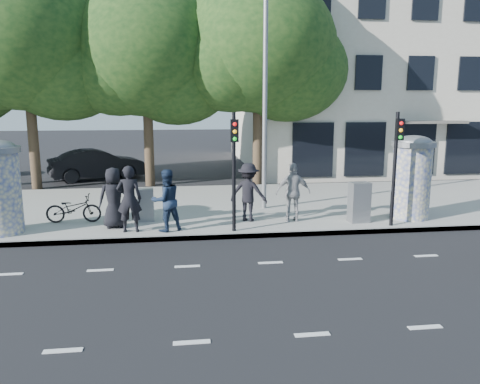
{
  "coord_description": "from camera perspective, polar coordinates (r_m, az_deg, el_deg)",
  "views": [
    {
      "loc": [
        -2.13,
        -9.18,
        3.8
      ],
      "look_at": [
        -0.47,
        3.5,
        1.36
      ],
      "focal_mm": 35.0,
      "sensor_mm": 36.0,
      "label": 1
    }
  ],
  "objects": [
    {
      "name": "ground",
      "position": [
        10.16,
        5.29,
        -11.2
      ],
      "size": [
        120.0,
        120.0,
        0.0
      ],
      "primitive_type": "plane",
      "color": "black",
      "rests_on": "ground"
    },
    {
      "name": "sidewalk",
      "position": [
        17.23,
        -0.17,
        -1.69
      ],
      "size": [
        40.0,
        8.0,
        0.15
      ],
      "primitive_type": "cube",
      "color": "gray",
      "rests_on": "ground"
    },
    {
      "name": "curb",
      "position": [
        13.44,
        1.97,
        -5.3
      ],
      "size": [
        40.0,
        0.1,
        0.16
      ],
      "primitive_type": "cube",
      "color": "slate",
      "rests_on": "ground"
    },
    {
      "name": "lane_dash_near",
      "position": [
        8.23,
        8.8,
        -16.81
      ],
      "size": [
        32.0,
        0.12,
        0.01
      ],
      "primitive_type": "cube",
      "color": "silver",
      "rests_on": "ground"
    },
    {
      "name": "lane_dash_far",
      "position": [
        11.44,
        3.74,
        -8.6
      ],
      "size": [
        32.0,
        0.12,
        0.01
      ],
      "primitive_type": "cube",
      "color": "silver",
      "rests_on": "ground"
    },
    {
      "name": "ad_column_right",
      "position": [
        15.86,
        20.18,
        1.93
      ],
      "size": [
        1.36,
        1.36,
        2.65
      ],
      "color": "beige",
      "rests_on": "sidewalk"
    },
    {
      "name": "traffic_pole_near",
      "position": [
        13.16,
        -0.73,
        3.95
      ],
      "size": [
        0.22,
        0.31,
        3.4
      ],
      "color": "black",
      "rests_on": "sidewalk"
    },
    {
      "name": "traffic_pole_far",
      "position": [
        14.52,
        18.49,
        4.04
      ],
      "size": [
        0.22,
        0.31,
        3.4
      ],
      "color": "black",
      "rests_on": "sidewalk"
    },
    {
      "name": "street_lamp",
      "position": [
        16.12,
        3.13,
        14.32
      ],
      "size": [
        0.25,
        0.93,
        8.0
      ],
      "color": "slate",
      "rests_on": "sidewalk"
    },
    {
      "name": "tree_mid_left",
      "position": [
        22.76,
        -24.74,
        16.65
      ],
      "size": [
        7.2,
        7.2,
        9.57
      ],
      "color": "#38281C",
      "rests_on": "ground"
    },
    {
      "name": "tree_near_left",
      "position": [
        22.04,
        -11.45,
        16.48
      ],
      "size": [
        6.8,
        6.8,
        8.97
      ],
      "color": "#38281C",
      "rests_on": "ground"
    },
    {
      "name": "tree_center",
      "position": [
        21.93,
        2.23,
        17.36
      ],
      "size": [
        7.0,
        7.0,
        9.3
      ],
      "color": "#38281C",
      "rests_on": "ground"
    },
    {
      "name": "building",
      "position": [
        32.49,
        18.94,
        14.1
      ],
      "size": [
        20.3,
        15.85,
        12.0
      ],
      "color": "#BBB19D",
      "rests_on": "ground"
    },
    {
      "name": "ped_a",
      "position": [
        14.26,
        -15.12,
        -0.68
      ],
      "size": [
        1.0,
        0.78,
        1.81
      ],
      "primitive_type": "imported",
      "rotation": [
        0.0,
        0.0,
        3.4
      ],
      "color": "black",
      "rests_on": "sidewalk"
    },
    {
      "name": "ped_b",
      "position": [
        13.68,
        -13.35,
        -0.83
      ],
      "size": [
        0.71,
        0.47,
        1.92
      ],
      "primitive_type": "imported",
      "rotation": [
        0.0,
        0.0,
        3.13
      ],
      "color": "black",
      "rests_on": "sidewalk"
    },
    {
      "name": "ped_c",
      "position": [
        13.58,
        -8.98,
        -1.02
      ],
      "size": [
        1.07,
        0.97,
        1.8
      ],
      "primitive_type": "imported",
      "rotation": [
        0.0,
        0.0,
        3.55
      ],
      "color": "#19263E",
      "rests_on": "sidewalk"
    },
    {
      "name": "ped_d",
      "position": [
        14.58,
        1.04,
        -0.02
      ],
      "size": [
        1.35,
        1.1,
        1.83
      ],
      "primitive_type": "imported",
      "rotation": [
        0.0,
        0.0,
        2.72
      ],
      "color": "black",
      "rests_on": "sidewalk"
    },
    {
      "name": "ped_e",
      "position": [
        14.62,
        6.49,
        -0.03
      ],
      "size": [
        1.12,
        0.7,
        1.84
      ],
      "primitive_type": "imported",
      "rotation": [
        0.0,
        0.0,
        3.06
      ],
      "color": "gray",
      "rests_on": "sidewalk"
    },
    {
      "name": "bicycle",
      "position": [
        15.34,
        -19.63,
        -1.92
      ],
      "size": [
        0.63,
        1.68,
        0.88
      ],
      "primitive_type": "imported",
      "rotation": [
        0.0,
        0.0,
        1.54
      ],
      "color": "black",
      "rests_on": "sidewalk"
    },
    {
      "name": "cabinet_left",
      "position": [
        14.94,
        -11.42,
        -1.53
      ],
      "size": [
        0.52,
        0.4,
        1.03
      ],
      "primitive_type": "cube",
      "rotation": [
        0.0,
        0.0,
        0.08
      ],
      "color": "gray",
      "rests_on": "sidewalk"
    },
    {
      "name": "cabinet_right",
      "position": [
        14.96,
        14.32,
        -1.22
      ],
      "size": [
        0.62,
        0.47,
        1.25
      ],
      "primitive_type": "cube",
      "rotation": [
        0.0,
        0.0,
        0.06
      ],
      "color": "slate",
      "rests_on": "sidewalk"
    },
    {
      "name": "car_mid",
      "position": [
        24.63,
        -16.98,
        3.24
      ],
      "size": [
        3.18,
        4.9,
        1.53
      ],
      "primitive_type": "imported",
      "rotation": [
        0.0,
        0.0,
        1.94
      ],
      "color": "black",
      "rests_on": "ground"
    }
  ]
}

